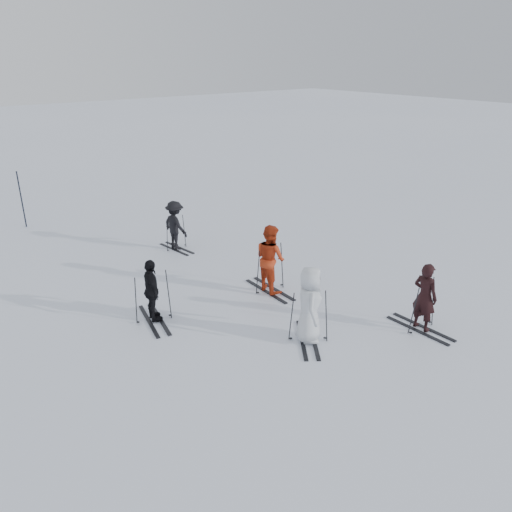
{
  "coord_description": "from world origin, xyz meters",
  "views": [
    {
      "loc": [
        -7.87,
        -8.93,
        6.2
      ],
      "look_at": [
        0.0,
        1.0,
        1.0
      ],
      "focal_mm": 35.0,
      "sensor_mm": 36.0,
      "label": 1
    }
  ],
  "objects_px": {
    "skier_near_dark": "(425,298)",
    "skier_red": "(270,259)",
    "piste_marker": "(22,200)",
    "skier_uphill_left": "(152,292)",
    "skier_grey": "(309,306)",
    "skier_uphill_far": "(175,226)"
  },
  "relations": [
    {
      "from": "skier_near_dark",
      "to": "skier_uphill_left",
      "type": "bearing_deg",
      "value": 47.28
    },
    {
      "from": "skier_red",
      "to": "skier_grey",
      "type": "relative_size",
      "value": 1.05
    },
    {
      "from": "skier_red",
      "to": "piste_marker",
      "type": "relative_size",
      "value": 0.88
    },
    {
      "from": "skier_near_dark",
      "to": "skier_grey",
      "type": "bearing_deg",
      "value": 61.12
    },
    {
      "from": "skier_red",
      "to": "piste_marker",
      "type": "bearing_deg",
      "value": 23.08
    },
    {
      "from": "skier_uphill_left",
      "to": "piste_marker",
      "type": "distance_m",
      "value": 9.54
    },
    {
      "from": "skier_near_dark",
      "to": "piste_marker",
      "type": "distance_m",
      "value": 14.85
    },
    {
      "from": "skier_near_dark",
      "to": "skier_red",
      "type": "bearing_deg",
      "value": 20.38
    },
    {
      "from": "skier_uphill_far",
      "to": "piste_marker",
      "type": "xyz_separation_m",
      "value": [
        -3.34,
        5.6,
        0.25
      ]
    },
    {
      "from": "skier_grey",
      "to": "piste_marker",
      "type": "bearing_deg",
      "value": 49.49
    },
    {
      "from": "skier_near_dark",
      "to": "skier_uphill_left",
      "type": "relative_size",
      "value": 1.06
    },
    {
      "from": "skier_grey",
      "to": "piste_marker",
      "type": "height_order",
      "value": "piste_marker"
    },
    {
      "from": "skier_grey",
      "to": "skier_uphill_far",
      "type": "height_order",
      "value": "skier_grey"
    },
    {
      "from": "skier_uphill_left",
      "to": "skier_uphill_far",
      "type": "height_order",
      "value": "skier_uphill_far"
    },
    {
      "from": "skier_red",
      "to": "skier_uphill_far",
      "type": "distance_m",
      "value": 4.43
    },
    {
      "from": "skier_grey",
      "to": "skier_uphill_far",
      "type": "bearing_deg",
      "value": 32.47
    },
    {
      "from": "skier_red",
      "to": "skier_uphill_far",
      "type": "height_order",
      "value": "skier_red"
    },
    {
      "from": "skier_red",
      "to": "skier_uphill_far",
      "type": "xyz_separation_m",
      "value": [
        -0.44,
        4.41,
        -0.13
      ]
    },
    {
      "from": "skier_near_dark",
      "to": "skier_uphill_far",
      "type": "xyz_separation_m",
      "value": [
        -1.93,
        8.28,
        -0.02
      ]
    },
    {
      "from": "skier_uphill_left",
      "to": "piste_marker",
      "type": "xyz_separation_m",
      "value": [
        -0.44,
        9.52,
        0.28
      ]
    },
    {
      "from": "skier_uphill_far",
      "to": "piste_marker",
      "type": "distance_m",
      "value": 6.53
    },
    {
      "from": "skier_grey",
      "to": "skier_uphill_left",
      "type": "bearing_deg",
      "value": 74.8
    }
  ]
}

